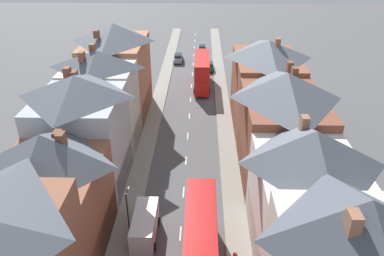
# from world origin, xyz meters

# --- Properties ---
(pavement_left) EXTENTS (2.20, 104.00, 0.14)m
(pavement_left) POSITION_xyz_m (-5.10, 38.00, 0.07)
(pavement_left) COLOR gray
(pavement_left) RESTS_ON ground
(pavement_right) EXTENTS (2.20, 104.00, 0.14)m
(pavement_right) POSITION_xyz_m (5.10, 38.00, 0.07)
(pavement_right) COLOR gray
(pavement_right) RESTS_ON ground
(centre_line_dashes) EXTENTS (0.14, 97.80, 0.01)m
(centre_line_dashes) POSITION_xyz_m (0.00, 36.00, 0.01)
(centre_line_dashes) COLOR silver
(centre_line_dashes) RESTS_ON ground
(terrace_row_left) EXTENTS (8.00, 54.59, 13.23)m
(terrace_row_left) POSITION_xyz_m (-10.19, 15.90, 6.11)
(terrace_row_left) COLOR #B2704C
(terrace_row_left) RESTS_ON ground
(terrace_row_right) EXTENTS (8.00, 52.39, 12.59)m
(terrace_row_right) POSITION_xyz_m (10.19, 13.14, 5.98)
(terrace_row_right) COLOR #ADB2B7
(terrace_row_right) RESTS_ON ground
(double_decker_bus_lead) EXTENTS (2.74, 10.80, 5.30)m
(double_decker_bus_lead) POSITION_xyz_m (1.79, 47.56, 2.82)
(double_decker_bus_lead) COLOR red
(double_decker_bus_lead) RESTS_ON ground
(double_decker_bus_mid_street) EXTENTS (2.74, 10.80, 5.30)m
(double_decker_bus_mid_street) POSITION_xyz_m (1.79, 7.94, 2.82)
(double_decker_bus_mid_street) COLOR #B70F0F
(double_decker_bus_mid_street) RESTS_ON ground
(car_near_blue) EXTENTS (1.90, 3.91, 1.58)m
(car_near_blue) POSITION_xyz_m (1.80, 58.12, 0.80)
(car_near_blue) COLOR #236093
(car_near_blue) RESTS_ON ground
(car_near_silver) EXTENTS (1.90, 4.10, 1.60)m
(car_near_silver) POSITION_xyz_m (3.10, 56.31, 0.81)
(car_near_silver) COLOR #144728
(car_near_silver) RESTS_ON ground
(car_parked_left_a) EXTENTS (1.90, 4.43, 1.69)m
(car_parked_left_a) POSITION_xyz_m (-3.10, 61.31, 0.85)
(car_parked_left_a) COLOR gray
(car_parked_left_a) RESTS_ON ground
(car_parked_right_a) EXTENTS (1.90, 3.84, 1.59)m
(car_parked_right_a) POSITION_xyz_m (1.80, 68.30, 0.80)
(car_parked_right_a) COLOR #B7BABF
(car_parked_right_a) RESTS_ON ground
(delivery_van) EXTENTS (2.20, 5.20, 2.41)m
(delivery_van) POSITION_xyz_m (-3.10, 11.58, 1.34)
(delivery_van) COLOR white
(delivery_van) RESTS_ON ground
(street_lamp) EXTENTS (0.20, 1.12, 5.50)m
(street_lamp) POSITION_xyz_m (-4.25, 10.74, 3.24)
(street_lamp) COLOR black
(street_lamp) RESTS_ON ground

